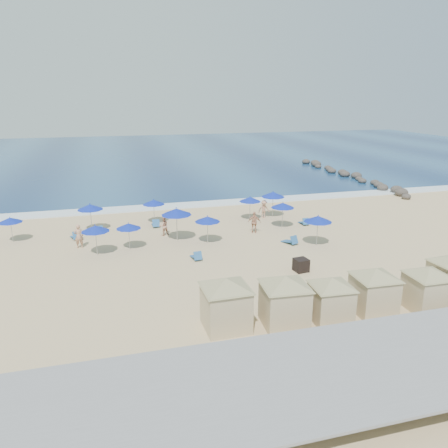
{
  "coord_description": "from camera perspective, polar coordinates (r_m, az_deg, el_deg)",
  "views": [
    {
      "loc": [
        -8.05,
        -27.51,
        11.09
      ],
      "look_at": [
        0.3,
        3.0,
        1.59
      ],
      "focal_mm": 35.0,
      "sensor_mm": 36.0,
      "label": 1
    }
  ],
  "objects": [
    {
      "name": "ground",
      "position": [
        30.74,
        0.94,
        -4.44
      ],
      "size": [
        160.0,
        160.0,
        0.0
      ],
      "primitive_type": "plane",
      "color": "#CEB283",
      "rests_on": "ground"
    },
    {
      "name": "ocean",
      "position": [
        83.64,
        -9.77,
        8.88
      ],
      "size": [
        160.0,
        80.0,
        0.06
      ],
      "primitive_type": "cube",
      "color": "navy",
      "rests_on": "ground"
    },
    {
      "name": "surf_line",
      "position": [
        45.13,
        -4.56,
        2.49
      ],
      "size": [
        160.0,
        2.5,
        0.08
      ],
      "primitive_type": "cube",
      "color": "white",
      "rests_on": "ground"
    },
    {
      "name": "seawall",
      "position": [
        19.24,
        12.74,
        -16.61
      ],
      "size": [
        160.0,
        6.1,
        1.22
      ],
      "color": "gray",
      "rests_on": "ground"
    },
    {
      "name": "rock_jetty",
      "position": [
        62.37,
        15.99,
        6.17
      ],
      "size": [
        2.56,
        26.66,
        0.96
      ],
      "color": "#302A28",
      "rests_on": "ground"
    },
    {
      "name": "trash_bin",
      "position": [
        28.81,
        10.02,
        -5.29
      ],
      "size": [
        0.94,
        0.94,
        0.84
      ],
      "primitive_type": "cube",
      "rotation": [
        0.0,
        0.0,
        0.13
      ],
      "color": "black",
      "rests_on": "ground"
    },
    {
      "name": "cabana_0",
      "position": [
        21.37,
        0.24,
        -9.47
      ],
      "size": [
        4.62,
        4.62,
        2.9
      ],
      "color": "tan",
      "rests_on": "ground"
    },
    {
      "name": "cabana_1",
      "position": [
        21.86,
        7.94,
        -9.06
      ],
      "size": [
        4.58,
        4.58,
        2.88
      ],
      "color": "tan",
      "rests_on": "ground"
    },
    {
      "name": "cabana_2",
      "position": [
        22.77,
        13.83,
        -8.82
      ],
      "size": [
        4.07,
        4.07,
        2.56
      ],
      "color": "tan",
      "rests_on": "ground"
    },
    {
      "name": "cabana_3",
      "position": [
        24.19,
        19.05,
        -7.5
      ],
      "size": [
        4.3,
        4.3,
        2.7
      ],
      "color": "tan",
      "rests_on": "ground"
    },
    {
      "name": "cabana_4",
      "position": [
        25.55,
        25.07,
        -6.97
      ],
      "size": [
        4.21,
        4.21,
        2.64
      ],
      "color": "tan",
      "rests_on": "ground"
    },
    {
      "name": "umbrella_0",
      "position": [
        37.27,
        -26.15,
        0.47
      ],
      "size": [
        1.79,
        1.79,
        2.04
      ],
      "color": "#A5A8AD",
      "rests_on": "ground"
    },
    {
      "name": "umbrella_1",
      "position": [
        31.97,
        -16.47,
        -0.57
      ],
      "size": [
        2.0,
        2.0,
        2.27
      ],
      "color": "#A5A8AD",
      "rests_on": "ground"
    },
    {
      "name": "umbrella_2",
      "position": [
        37.72,
        -17.1,
        2.14
      ],
      "size": [
        2.11,
        2.11,
        2.4
      ],
      "color": "#A5A8AD",
      "rests_on": "ground"
    },
    {
      "name": "umbrella_3",
      "position": [
        32.6,
        -12.37,
        -0.25
      ],
      "size": [
        1.82,
        1.82,
        2.07
      ],
      "color": "#A5A8AD",
      "rests_on": "ground"
    },
    {
      "name": "umbrella_4",
      "position": [
        38.84,
        -9.19,
        2.84
      ],
      "size": [
        1.95,
        1.95,
        2.22
      ],
      "color": "#A5A8AD",
      "rests_on": "ground"
    },
    {
      "name": "umbrella_5",
      "position": [
        33.8,
        -6.24,
        1.61
      ],
      "size": [
        2.37,
        2.37,
        2.7
      ],
      "color": "#A5A8AD",
      "rests_on": "ground"
    },
    {
      "name": "umbrella_6",
      "position": [
        33.16,
        -2.18,
        0.65
      ],
      "size": [
        1.95,
        1.95,
        2.22
      ],
      "color": "#A5A8AD",
      "rests_on": "ground"
    },
    {
      "name": "umbrella_7",
      "position": [
        39.42,
        3.43,
        3.25
      ],
      "size": [
        1.96,
        1.96,
        2.23
      ],
      "color": "#A5A8AD",
      "rests_on": "ground"
    },
    {
      "name": "umbrella_8",
      "position": [
        40.53,
        6.43,
        3.86
      ],
      "size": [
        2.18,
        2.18,
        2.48
      ],
      "color": "#A5A8AD",
      "rests_on": "ground"
    },
    {
      "name": "umbrella_9",
      "position": [
        37.36,
        7.68,
        2.44
      ],
      "size": [
        2.0,
        2.0,
        2.28
      ],
      "color": "#A5A8AD",
      "rests_on": "ground"
    },
    {
      "name": "umbrella_10",
      "position": [
        33.31,
        12.18,
        0.66
      ],
      "size": [
        2.12,
        2.12,
        2.42
      ],
      "color": "#A5A8AD",
      "rests_on": "ground"
    },
    {
      "name": "beach_chair_0",
      "position": [
        36.45,
        -18.79,
        -1.5
      ],
      "size": [
        0.93,
        1.44,
        0.73
      ],
      "color": "#295E98",
      "rests_on": "ground"
    },
    {
      "name": "beach_chair_1",
      "position": [
        37.69,
        -16.02,
        -0.72
      ],
      "size": [
        0.86,
        1.25,
        0.63
      ],
      "color": "#295E98",
      "rests_on": "ground"
    },
    {
      "name": "beach_chair_2",
      "position": [
        38.16,
        -8.92,
        0.02
      ],
      "size": [
        0.65,
        1.39,
        0.75
      ],
      "color": "#295E98",
      "rests_on": "ground"
    },
    {
      "name": "beach_chair_3",
      "position": [
        30.41,
        -3.62,
        -4.22
      ],
      "size": [
        0.67,
        1.31,
        0.69
      ],
      "color": "#295E98",
      "rests_on": "ground"
    },
    {
      "name": "beach_chair_4",
      "position": [
        33.81,
        8.72,
        -2.17
      ],
      "size": [
        1.03,
        1.49,
        0.75
      ],
      "color": "#295E98",
      "rests_on": "ground"
    },
    {
      "name": "beach_chair_5",
      "position": [
        38.95,
        10.43,
        0.25
      ],
      "size": [
        0.58,
        1.26,
        0.69
      ],
      "color": "#295E98",
      "rests_on": "ground"
    },
    {
      "name": "beachgoer_0",
      "position": [
        34.18,
        -18.44,
        -1.5
      ],
      "size": [
        0.68,
        0.45,
        1.82
      ],
      "primitive_type": "imported",
      "rotation": [
        0.0,
        0.0,
        3.17
      ],
      "color": "tan",
      "rests_on": "ground"
    },
    {
      "name": "beachgoer_1",
      "position": [
        35.67,
        -7.88,
        -0.23
      ],
      "size": [
        0.89,
        0.77,
        1.59
      ],
      "primitive_type": "imported",
      "rotation": [
        0.0,
        0.0,
        3.38
      ],
      "color": "tan",
      "rests_on": "ground"
    },
    {
      "name": "beachgoer_2",
      "position": [
        35.99,
        3.99,
        0.22
      ],
      "size": [
        1.14,
        0.83,
        1.8
      ],
      "primitive_type": "imported",
      "rotation": [
        0.0,
        0.0,
        2.72
      ],
      "color": "tan",
      "rests_on": "ground"
    },
    {
      "name": "beachgoer_3",
      "position": [
        40.41,
        5.24,
        1.95
      ],
      "size": [
        1.12,
        0.69,
        1.68
      ],
      "primitive_type": "imported",
      "rotation": [
        0.0,
        0.0,
        0.06
      ],
      "color": "tan",
      "rests_on": "ground"
    }
  ]
}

